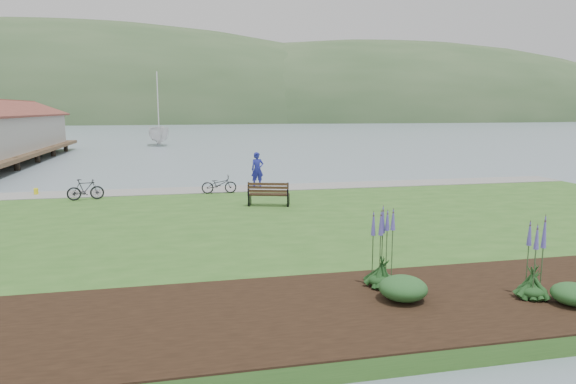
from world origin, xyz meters
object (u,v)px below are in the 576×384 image
park_bench (269,194)px  sailboat (160,145)px  person (257,167)px  bicycle_a (219,184)px

park_bench → sailboat: 46.02m
park_bench → person: person is taller
park_bench → sailboat: sailboat is taller
person → park_bench: bearing=-100.9°
park_bench → person: 5.69m
bicycle_a → sailboat: size_ratio=0.06×
bicycle_a → person: bearing=-50.1°
person → sailboat: 40.50m
sailboat → person: bearing=-87.5°
park_bench → bicycle_a: (-1.79, 3.86, -0.09)m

